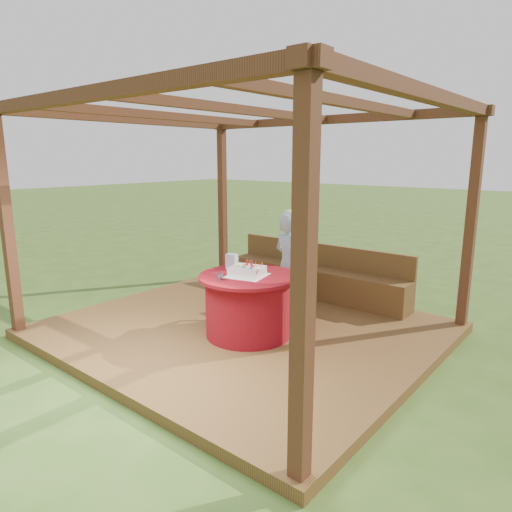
{
  "coord_description": "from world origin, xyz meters",
  "views": [
    {
      "loc": [
        3.63,
        -4.17,
        2.25
      ],
      "look_at": [
        0.0,
        0.25,
        1.0
      ],
      "focal_mm": 32.0,
      "sensor_mm": 36.0,
      "label": 1
    }
  ],
  "objects_px": {
    "table": "(248,305)",
    "birthday_cake": "(247,271)",
    "bench": "(316,279)",
    "elderly_woman": "(289,263)",
    "chair": "(291,277)",
    "drinking_glass": "(220,277)",
    "gift_bag": "(232,262)"
  },
  "relations": [
    {
      "from": "bench",
      "to": "gift_bag",
      "type": "bearing_deg",
      "value": -93.78
    },
    {
      "from": "bench",
      "to": "chair",
      "type": "relative_size",
      "value": 3.46
    },
    {
      "from": "chair",
      "to": "drinking_glass",
      "type": "distance_m",
      "value": 1.53
    },
    {
      "from": "bench",
      "to": "drinking_glass",
      "type": "height_order",
      "value": "drinking_glass"
    },
    {
      "from": "chair",
      "to": "elderly_woman",
      "type": "bearing_deg",
      "value": -63.23
    },
    {
      "from": "birthday_cake",
      "to": "elderly_woman",
      "type": "bearing_deg",
      "value": 93.82
    },
    {
      "from": "bench",
      "to": "chair",
      "type": "xyz_separation_m",
      "value": [
        0.07,
        -0.78,
        0.21
      ]
    },
    {
      "from": "table",
      "to": "drinking_glass",
      "type": "xyz_separation_m",
      "value": [
        -0.11,
        -0.38,
        0.41
      ]
    },
    {
      "from": "bench",
      "to": "gift_bag",
      "type": "distance_m",
      "value": 1.89
    },
    {
      "from": "table",
      "to": "birthday_cake",
      "type": "height_order",
      "value": "birthday_cake"
    },
    {
      "from": "birthday_cake",
      "to": "chair",
      "type": "bearing_deg",
      "value": 98.46
    },
    {
      "from": "bench",
      "to": "drinking_glass",
      "type": "bearing_deg",
      "value": -86.86
    },
    {
      "from": "table",
      "to": "birthday_cake",
      "type": "distance_m",
      "value": 0.43
    },
    {
      "from": "drinking_glass",
      "to": "table",
      "type": "bearing_deg",
      "value": 74.21
    },
    {
      "from": "birthday_cake",
      "to": "table",
      "type": "bearing_deg",
      "value": 110.66
    },
    {
      "from": "drinking_glass",
      "to": "birthday_cake",
      "type": "bearing_deg",
      "value": 70.58
    },
    {
      "from": "bench",
      "to": "table",
      "type": "bearing_deg",
      "value": -83.05
    },
    {
      "from": "gift_bag",
      "to": "birthday_cake",
      "type": "bearing_deg",
      "value": -29.68
    },
    {
      "from": "birthday_cake",
      "to": "gift_bag",
      "type": "height_order",
      "value": "gift_bag"
    },
    {
      "from": "chair",
      "to": "elderly_woman",
      "type": "height_order",
      "value": "elderly_woman"
    },
    {
      "from": "elderly_woman",
      "to": "gift_bag",
      "type": "xyz_separation_m",
      "value": [
        -0.3,
        -0.8,
        0.12
      ]
    },
    {
      "from": "elderly_woman",
      "to": "table",
      "type": "bearing_deg",
      "value": -86.89
    },
    {
      "from": "elderly_woman",
      "to": "birthday_cake",
      "type": "height_order",
      "value": "elderly_woman"
    },
    {
      "from": "drinking_glass",
      "to": "chair",
      "type": "bearing_deg",
      "value": 91.97
    },
    {
      "from": "bench",
      "to": "elderly_woman",
      "type": "distance_m",
      "value": 1.11
    },
    {
      "from": "table",
      "to": "gift_bag",
      "type": "relative_size",
      "value": 6.11
    },
    {
      "from": "bench",
      "to": "birthday_cake",
      "type": "bearing_deg",
      "value": -82.78
    },
    {
      "from": "chair",
      "to": "birthday_cake",
      "type": "height_order",
      "value": "birthday_cake"
    },
    {
      "from": "birthday_cake",
      "to": "gift_bag",
      "type": "xyz_separation_m",
      "value": [
        -0.36,
        0.13,
        0.04
      ]
    },
    {
      "from": "bench",
      "to": "drinking_glass",
      "type": "relative_size",
      "value": 34.99
    },
    {
      "from": "birthday_cake",
      "to": "bench",
      "type": "bearing_deg",
      "value": 97.22
    },
    {
      "from": "bench",
      "to": "chair",
      "type": "height_order",
      "value": "chair"
    }
  ]
}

